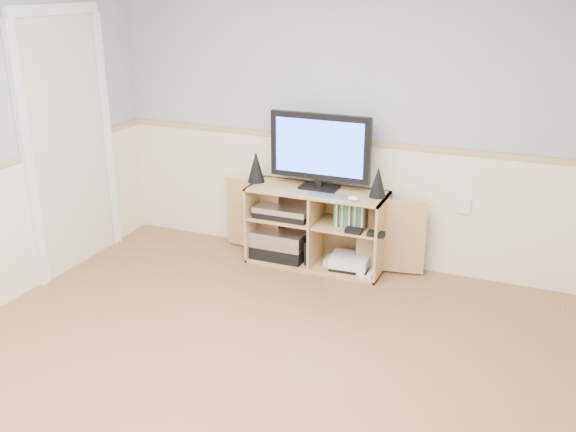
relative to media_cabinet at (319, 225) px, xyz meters
The scene contains 11 objects.
room 2.13m from the media_cabinet, 88.09° to the right, with size 4.04×4.54×2.54m.
media_cabinet is the anchor object (origin of this frame).
monitor 0.65m from the media_cabinet, 90.00° to the right, with size 0.83×0.18×0.61m.
speaker_left 0.71m from the media_cabinet, behind, with size 0.14×0.14×0.26m, color black.
speaker_right 0.66m from the media_cabinet, ahead, with size 0.13×0.13×0.24m, color black.
keyboard 0.40m from the media_cabinet, 55.43° to the right, with size 0.32×0.13×0.01m, color silver.
mouse 0.52m from the media_cabinet, 28.95° to the right, with size 0.10×0.06×0.04m, color white.
av_components 0.33m from the media_cabinet, behind, with size 0.53×0.35×0.47m.
game_consoles 0.40m from the media_cabinet, 12.50° to the right, with size 0.45×0.30×0.11m.
game_cases 0.35m from the media_cabinet, 13.35° to the right, with size 0.26×0.14×0.19m, color #3F8C3F.
wall_outlet 1.17m from the media_cabinet, ahead, with size 0.12×0.03×0.12m, color white.
Camera 1 is at (1.56, -2.63, 2.24)m, focal length 40.00 mm.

